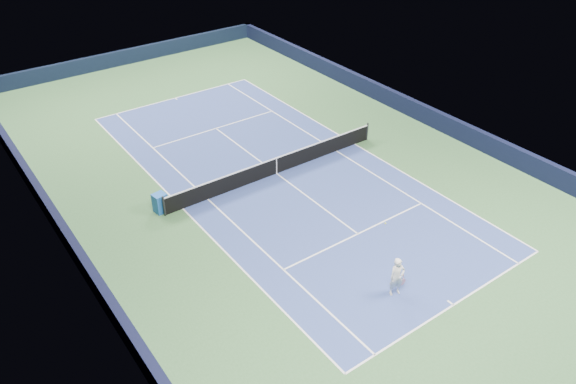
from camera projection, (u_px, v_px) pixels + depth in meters
ground at (277, 174)px, 29.56m from camera, size 40.00×40.00×0.00m
wall_far at (127, 56)px, 42.63m from camera, size 22.00×0.35×1.10m
wall_right at (420, 112)px, 34.54m from camera, size 0.35×40.00×1.10m
wall_left at (69, 241)px, 23.97m from camera, size 0.35×40.00×1.10m
court_surface at (277, 174)px, 29.56m from camera, size 10.97×23.77×0.01m
baseline_far at (175, 98)px, 37.57m from camera, size 10.97×0.08×0.00m
baseline_near at (454, 305)px, 21.53m from camera, size 10.97×0.08×0.00m
sideline_doubles_right at (355, 144)px, 32.23m from camera, size 0.08×23.77×0.00m
sideline_doubles_left at (183, 209)px, 26.87m from camera, size 0.08×23.77×0.00m
sideline_singles_right at (336, 151)px, 31.56m from camera, size 0.08×23.77×0.00m
sideline_singles_left at (208, 199)px, 27.54m from camera, size 0.08×23.77×0.00m
service_line_far at (216, 128)px, 33.87m from camera, size 8.23×0.08×0.00m
service_line_near at (358, 234)px, 25.23m from camera, size 8.23×0.08×0.00m
center_service_line at (277, 173)px, 29.55m from camera, size 0.08×12.80×0.00m
center_mark_far at (176, 99)px, 37.47m from camera, size 0.08×0.30×0.00m
center_mark_near at (450, 303)px, 21.63m from camera, size 0.08×0.30×0.00m
tennis_net at (276, 165)px, 29.28m from camera, size 12.90×0.10×1.07m
sponsor_cube at (160, 203)px, 26.46m from camera, size 0.66×0.62×0.96m
tennis_player at (397, 277)px, 21.62m from camera, size 0.82×1.32×2.81m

